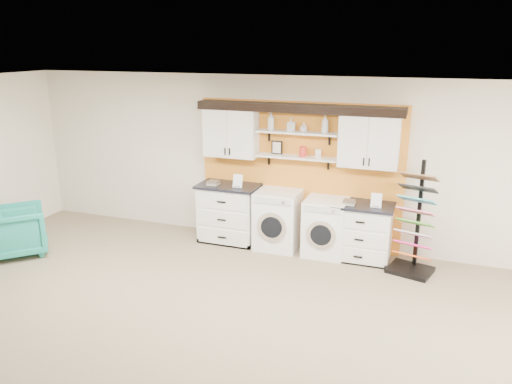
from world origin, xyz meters
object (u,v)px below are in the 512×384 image
at_px(sample_rack, 414,238).
at_px(armchair, 18,231).
at_px(washer, 278,220).
at_px(dryer, 326,227).
at_px(base_cabinet_right, 362,232).
at_px(base_cabinet_left, 229,213).

bearing_deg(sample_rack, armchair, -151.24).
relative_size(washer, armchair, 1.14).
bearing_deg(armchair, dryer, -115.54).
xyz_separation_m(sample_rack, armchair, (-6.03, -1.45, -0.14)).
xyz_separation_m(base_cabinet_right, dryer, (-0.58, -0.00, 0.01)).
height_order(base_cabinet_right, washer, washer).
height_order(washer, armchair, washer).
xyz_separation_m(base_cabinet_right, washer, (-1.38, -0.00, 0.03)).
distance_m(base_cabinet_right, washer, 1.38).
height_order(washer, dryer, washer).
height_order(base_cabinet_left, base_cabinet_right, base_cabinet_left).
height_order(base_cabinet_left, sample_rack, sample_rack).
xyz_separation_m(base_cabinet_left, armchair, (-2.99, -1.67, -0.11)).
relative_size(washer, sample_rack, 0.58).
xyz_separation_m(base_cabinet_left, base_cabinet_right, (2.26, 0.00, -0.05)).
bearing_deg(base_cabinet_left, dryer, -0.11).
xyz_separation_m(base_cabinet_left, sample_rack, (3.04, -0.22, 0.03)).
bearing_deg(sample_rack, base_cabinet_right, 179.60).
distance_m(washer, dryer, 0.80).
distance_m(dryer, sample_rack, 1.38).
xyz_separation_m(washer, armchair, (-3.87, -1.66, -0.10)).
relative_size(base_cabinet_right, washer, 0.95).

